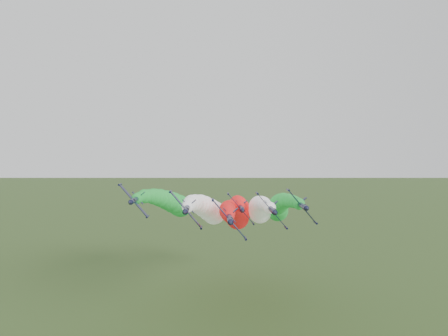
{
  "coord_description": "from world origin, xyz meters",
  "views": [
    {
      "loc": [
        -8.6,
        -94.6,
        57.7
      ],
      "look_at": [
        -6.06,
        9.6,
        54.02
      ],
      "focal_mm": 35.0,
      "sensor_mm": 36.0,
      "label": 1
    }
  ],
  "objects_px": {
    "jet_outer_left": "(172,203)",
    "jet_trail": "(240,208)",
    "jet_lead": "(233,214)",
    "jet_inner_right": "(260,209)",
    "jet_inner_left": "(207,209)",
    "jet_outer_right": "(279,207)"
  },
  "relations": [
    {
      "from": "jet_outer_left",
      "to": "jet_trail",
      "type": "height_order",
      "value": "jet_outer_left"
    },
    {
      "from": "jet_lead",
      "to": "jet_outer_left",
      "type": "bearing_deg",
      "value": 140.65
    },
    {
      "from": "jet_outer_left",
      "to": "jet_trail",
      "type": "xyz_separation_m",
      "value": [
        27.31,
        7.14,
        -2.97
      ]
    },
    {
      "from": "jet_inner_right",
      "to": "jet_inner_left",
      "type": "bearing_deg",
      "value": -169.26
    },
    {
      "from": "jet_lead",
      "to": "jet_trail",
      "type": "relative_size",
      "value": 1.01
    },
    {
      "from": "jet_inner_left",
      "to": "jet_outer_left",
      "type": "distance_m",
      "value": 17.88
    },
    {
      "from": "jet_inner_right",
      "to": "jet_lead",
      "type": "bearing_deg",
      "value": -131.6
    },
    {
      "from": "jet_inner_right",
      "to": "jet_outer_right",
      "type": "bearing_deg",
      "value": 31.51
    },
    {
      "from": "jet_lead",
      "to": "jet_trail",
      "type": "distance_m",
      "value": 26.55
    },
    {
      "from": "jet_lead",
      "to": "jet_outer_right",
      "type": "xyz_separation_m",
      "value": [
        18.57,
        16.75,
        0.41
      ]
    },
    {
      "from": "jet_outer_left",
      "to": "jet_inner_left",
      "type": "bearing_deg",
      "value": -38.2
    },
    {
      "from": "jet_outer_left",
      "to": "jet_outer_right",
      "type": "xyz_separation_m",
      "value": [
        41.85,
        -2.33,
        -1.43
      ]
    },
    {
      "from": "jet_inner_left",
      "to": "jet_trail",
      "type": "height_order",
      "value": "jet_inner_left"
    },
    {
      "from": "jet_inner_right",
      "to": "jet_trail",
      "type": "height_order",
      "value": "jet_inner_right"
    },
    {
      "from": "jet_inner_left",
      "to": "jet_outer_left",
      "type": "relative_size",
      "value": 1.01
    },
    {
      "from": "jet_outer_right",
      "to": "jet_inner_right",
      "type": "bearing_deg",
      "value": -148.49
    },
    {
      "from": "jet_inner_left",
      "to": "jet_outer_right",
      "type": "height_order",
      "value": "jet_inner_left"
    },
    {
      "from": "jet_inner_left",
      "to": "jet_trail",
      "type": "xyz_separation_m",
      "value": [
        13.28,
        18.17,
        -1.99
      ]
    },
    {
      "from": "jet_lead",
      "to": "jet_outer_left",
      "type": "xyz_separation_m",
      "value": [
        -23.27,
        19.08,
        1.84
      ]
    },
    {
      "from": "jet_inner_left",
      "to": "jet_outer_right",
      "type": "distance_m",
      "value": 29.15
    },
    {
      "from": "jet_inner_left",
      "to": "jet_inner_right",
      "type": "bearing_deg",
      "value": 10.74
    },
    {
      "from": "jet_inner_left",
      "to": "jet_inner_right",
      "type": "xyz_separation_m",
      "value": [
        19.71,
        3.74,
        -0.7
      ]
    }
  ]
}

